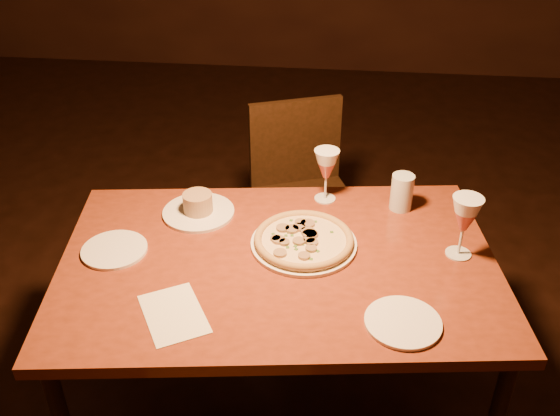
# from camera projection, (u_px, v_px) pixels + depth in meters

# --- Properties ---
(floor) EXTENTS (7.00, 7.00, 0.00)m
(floor) POSITION_uv_depth(u_px,v_px,m) (218.00, 405.00, 2.27)
(floor) COLOR black
(floor) RESTS_ON ground
(dining_table) EXTENTS (1.40, 1.00, 0.70)m
(dining_table) POSITION_uv_depth(u_px,v_px,m) (278.00, 276.00, 1.89)
(dining_table) COLOR maroon
(dining_table) RESTS_ON floor
(chair_far) EXTENTS (0.51, 0.51, 0.82)m
(chair_far) POSITION_uv_depth(u_px,v_px,m) (302.00, 190.00, 2.64)
(chair_far) COLOR black
(chair_far) RESTS_ON floor
(pizza_plate) EXTENTS (0.33, 0.33, 0.04)m
(pizza_plate) POSITION_uv_depth(u_px,v_px,m) (304.00, 240.00, 1.91)
(pizza_plate) COLOR white
(pizza_plate) RESTS_ON dining_table
(ramekin_saucer) EXTENTS (0.24, 0.24, 0.08)m
(ramekin_saucer) POSITION_uv_depth(u_px,v_px,m) (198.00, 207.00, 2.05)
(ramekin_saucer) COLOR white
(ramekin_saucer) RESTS_ON dining_table
(wine_glass_far) EXTENTS (0.08, 0.08, 0.19)m
(wine_glass_far) POSITION_uv_depth(u_px,v_px,m) (326.00, 175.00, 2.09)
(wine_glass_far) COLOR #B54E4B
(wine_glass_far) RESTS_ON dining_table
(wine_glass_right) EXTENTS (0.09, 0.09, 0.20)m
(wine_glass_right) POSITION_uv_depth(u_px,v_px,m) (463.00, 227.00, 1.83)
(wine_glass_right) COLOR #B54E4B
(wine_glass_right) RESTS_ON dining_table
(water_tumbler) EXTENTS (0.07, 0.07, 0.12)m
(water_tumbler) POSITION_uv_depth(u_px,v_px,m) (402.00, 192.00, 2.06)
(water_tumbler) COLOR silver
(water_tumbler) RESTS_ON dining_table
(side_plate_left) EXTENTS (0.20, 0.20, 0.01)m
(side_plate_left) POSITION_uv_depth(u_px,v_px,m) (114.00, 250.00, 1.89)
(side_plate_left) COLOR white
(side_plate_left) RESTS_ON dining_table
(side_plate_near) EXTENTS (0.20, 0.20, 0.01)m
(side_plate_near) POSITION_uv_depth(u_px,v_px,m) (403.00, 322.00, 1.62)
(side_plate_near) COLOR white
(side_plate_near) RESTS_ON dining_table
(menu_card) EXTENTS (0.24, 0.26, 0.00)m
(menu_card) POSITION_uv_depth(u_px,v_px,m) (174.00, 314.00, 1.66)
(menu_card) COLOR white
(menu_card) RESTS_ON dining_table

